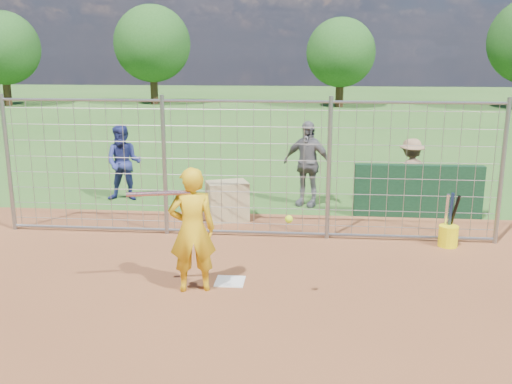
# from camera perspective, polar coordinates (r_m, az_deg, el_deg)

# --- Properties ---
(ground) EXTENTS (100.00, 100.00, 0.00)m
(ground) POSITION_cam_1_polar(r_m,az_deg,el_deg) (8.81, -2.45, -8.49)
(ground) COLOR #2D591E
(ground) RESTS_ON ground
(home_plate) EXTENTS (0.43, 0.43, 0.02)m
(home_plate) POSITION_cam_1_polar(r_m,az_deg,el_deg) (8.62, -2.63, -8.93)
(home_plate) COLOR silver
(home_plate) RESTS_ON ground
(dugout_wall) EXTENTS (2.60, 0.20, 1.10)m
(dugout_wall) POSITION_cam_1_polar(r_m,az_deg,el_deg) (12.22, 15.88, 0.08)
(dugout_wall) COLOR #11381E
(dugout_wall) RESTS_ON ground
(batter) EXTENTS (0.74, 0.58, 1.81)m
(batter) POSITION_cam_1_polar(r_m,az_deg,el_deg) (8.09, -6.39, -3.80)
(batter) COLOR gold
(batter) RESTS_ON ground
(bystander_a) EXTENTS (0.88, 0.71, 1.75)m
(bystander_a) POSITION_cam_1_polar(r_m,az_deg,el_deg) (13.39, -13.08, 2.85)
(bystander_a) COLOR navy
(bystander_a) RESTS_ON ground
(bystander_b) EXTENTS (1.20, 0.85, 1.90)m
(bystander_b) POSITION_cam_1_polar(r_m,az_deg,el_deg) (12.63, 5.12, 2.85)
(bystander_b) COLOR slate
(bystander_b) RESTS_ON ground
(bystander_c) EXTENTS (1.11, 0.85, 1.52)m
(bystander_c) POSITION_cam_1_polar(r_m,az_deg,el_deg) (12.98, 15.21, 1.86)
(bystander_c) COLOR #8F6D4E
(bystander_c) RESTS_ON ground
(equipment_bin) EXTENTS (0.94, 0.80, 0.80)m
(equipment_bin) POSITION_cam_1_polar(r_m,az_deg,el_deg) (11.58, -2.89, -0.91)
(equipment_bin) COLOR tan
(equipment_bin) RESTS_ON ground
(equipment_in_play) EXTENTS (2.26, 0.44, 0.32)m
(equipment_in_play) POSITION_cam_1_polar(r_m,az_deg,el_deg) (7.72, -6.72, -0.75)
(equipment_in_play) COLOR silver
(equipment_in_play) RESTS_ON ground
(bucket_with_bats) EXTENTS (0.34, 0.40, 0.98)m
(bucket_with_bats) POSITION_cam_1_polar(r_m,az_deg,el_deg) (10.61, 18.68, -3.91)
(bucket_with_bats) COLOR #FFED0D
(bucket_with_bats) RESTS_ON ground
(backstop_fence) EXTENTS (9.08, 0.08, 2.60)m
(backstop_fence) POSITION_cam_1_polar(r_m,az_deg,el_deg) (10.35, -1.05, 2.21)
(backstop_fence) COLOR gray
(backstop_fence) RESTS_ON ground
(tree_line) EXTENTS (44.66, 6.72, 6.48)m
(tree_line) POSITION_cam_1_polar(r_m,az_deg,el_deg) (36.26, 8.70, 14.28)
(tree_line) COLOR #3F2B19
(tree_line) RESTS_ON ground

